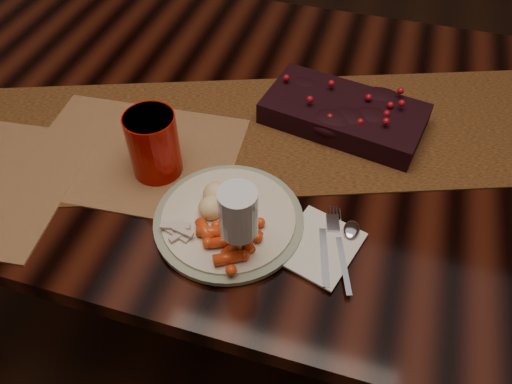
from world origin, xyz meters
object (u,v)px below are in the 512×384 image
(baby_carrots, at_px, (229,241))
(turkey_shreds, at_px, (182,228))
(dining_table, at_px, (276,230))
(centerpiece, at_px, (344,111))
(napkin, at_px, (319,246))
(wine_glass, at_px, (239,229))
(placemat_main, at_px, (134,154))
(mashed_potatoes, at_px, (215,196))
(dinner_plate, at_px, (229,219))
(red_cup, at_px, (154,144))

(baby_carrots, height_order, turkey_shreds, baby_carrots)
(dining_table, relative_size, baby_carrots, 16.28)
(centerpiece, height_order, napkin, centerpiece)
(wine_glass, bearing_deg, placemat_main, 147.68)
(dining_table, xyz_separation_m, mashed_potatoes, (-0.05, -0.27, 0.42))
(dinner_plate, relative_size, red_cup, 2.04)
(dining_table, distance_m, wine_glass, 0.58)
(placemat_main, height_order, turkey_shreds, turkey_shreds)
(dining_table, bearing_deg, dinner_plate, -93.86)
(wine_glass, bearing_deg, baby_carrots, 152.97)
(centerpiece, distance_m, napkin, 0.33)
(dinner_plate, xyz_separation_m, napkin, (0.16, -0.01, -0.00))
(baby_carrots, xyz_separation_m, mashed_potatoes, (-0.05, 0.07, 0.01))
(dining_table, relative_size, dinner_plate, 6.89)
(placemat_main, bearing_deg, mashed_potatoes, -27.96)
(baby_carrots, distance_m, red_cup, 0.24)
(turkey_shreds, bearing_deg, placemat_main, 136.67)
(turkey_shreds, distance_m, wine_glass, 0.12)
(dining_table, xyz_separation_m, baby_carrots, (0.00, -0.35, 0.40))
(dining_table, relative_size, placemat_main, 4.44)
(baby_carrots, xyz_separation_m, turkey_shreds, (-0.09, 0.00, -0.00))
(centerpiece, bearing_deg, napkin, -86.55)
(dining_table, height_order, dinner_plate, dinner_plate)
(centerpiece, bearing_deg, turkey_shreds, -119.02)
(turkey_shreds, bearing_deg, red_cup, 128.00)
(placemat_main, distance_m, napkin, 0.42)
(centerpiece, xyz_separation_m, mashed_potatoes, (-0.17, -0.30, 0.01))
(dinner_plate, height_order, baby_carrots, baby_carrots)
(centerpiece, relative_size, napkin, 2.40)
(dining_table, distance_m, baby_carrots, 0.53)
(placemat_main, height_order, mashed_potatoes, mashed_potatoes)
(dinner_plate, bearing_deg, mashed_potatoes, 147.43)
(centerpiece, relative_size, wine_glass, 1.95)
(mashed_potatoes, xyz_separation_m, wine_glass, (0.07, -0.09, 0.04))
(napkin, bearing_deg, baby_carrots, -144.61)
(placemat_main, bearing_deg, centerpiece, 24.95)
(dining_table, relative_size, napkin, 13.37)
(centerpiece, distance_m, turkey_shreds, 0.43)
(mashed_potatoes, relative_size, red_cup, 0.64)
(mashed_potatoes, relative_size, napkin, 0.60)
(dinner_plate, height_order, napkin, dinner_plate)
(placemat_main, distance_m, red_cup, 0.10)
(dinner_plate, xyz_separation_m, baby_carrots, (0.02, -0.06, 0.02))
(baby_carrots, bearing_deg, napkin, 18.80)
(mashed_potatoes, bearing_deg, dinner_plate, -32.57)
(placemat_main, bearing_deg, turkey_shreds, -47.61)
(turkey_shreds, bearing_deg, dining_table, 76.19)
(dining_table, distance_m, placemat_main, 0.49)
(red_cup, bearing_deg, placemat_main, 158.54)
(placemat_main, relative_size, baby_carrots, 3.66)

